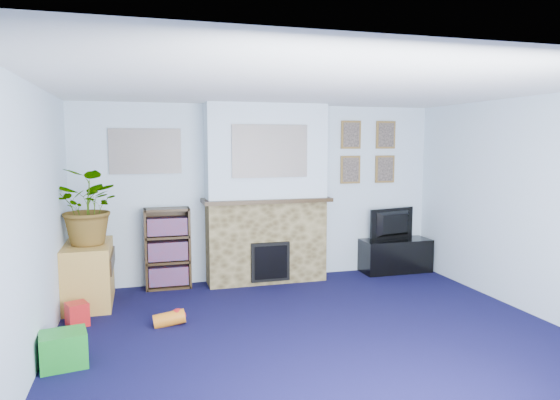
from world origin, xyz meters
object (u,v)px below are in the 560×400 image
object	(u,v)px
television	(395,224)
sideboard	(89,275)
tv_stand	(395,256)
bookshelf	(168,250)

from	to	relation	value
television	sideboard	bearing A→B (deg)	-8.04
tv_stand	sideboard	world-z (taller)	sideboard
sideboard	bookshelf	bearing A→B (deg)	24.93
tv_stand	sideboard	xyz separation A→B (m)	(-4.19, -0.36, 0.12)
tv_stand	sideboard	size ratio (longest dim) A/B	1.09
television	bookshelf	distance (m)	3.27
bookshelf	sideboard	world-z (taller)	bookshelf
tv_stand	sideboard	distance (m)	4.21
tv_stand	bookshelf	bearing A→B (deg)	178.66
tv_stand	television	bearing A→B (deg)	90.00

